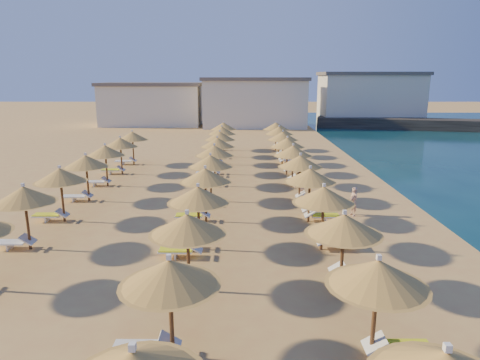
{
  "coord_description": "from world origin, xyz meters",
  "views": [
    {
      "loc": [
        -0.35,
        -21.18,
        7.4
      ],
      "look_at": [
        -0.45,
        4.0,
        1.3
      ],
      "focal_mm": 32.0,
      "sensor_mm": 36.0,
      "label": 1
    }
  ],
  "objects_px": {
    "jetty": "(424,124)",
    "parasol_row_west": "(210,162)",
    "beachgoer_a": "(353,201)",
    "parasol_row_east": "(300,162)",
    "beachgoer_b": "(300,186)"
  },
  "relations": [
    {
      "from": "parasol_row_west",
      "to": "beachgoer_a",
      "type": "height_order",
      "value": "parasol_row_west"
    },
    {
      "from": "jetty",
      "to": "parasol_row_east",
      "type": "relative_size",
      "value": 0.75
    },
    {
      "from": "jetty",
      "to": "parasol_row_west",
      "type": "relative_size",
      "value": 0.75
    },
    {
      "from": "jetty",
      "to": "beachgoer_b",
      "type": "bearing_deg",
      "value": -108.84
    },
    {
      "from": "parasol_row_west",
      "to": "jetty",
      "type": "bearing_deg",
      "value": 52.55
    },
    {
      "from": "parasol_row_east",
      "to": "jetty",
      "type": "bearing_deg",
      "value": 58.23
    },
    {
      "from": "parasol_row_east",
      "to": "parasol_row_west",
      "type": "bearing_deg",
      "value": 180.0
    },
    {
      "from": "jetty",
      "to": "beachgoer_a",
      "type": "xyz_separation_m",
      "value": [
        -20.04,
        -39.24,
        0.05
      ]
    },
    {
      "from": "parasol_row_east",
      "to": "parasol_row_west",
      "type": "height_order",
      "value": "same"
    },
    {
      "from": "jetty",
      "to": "beachgoer_a",
      "type": "relative_size",
      "value": 18.83
    },
    {
      "from": "beachgoer_b",
      "to": "jetty",
      "type": "bearing_deg",
      "value": 130.89
    },
    {
      "from": "beachgoer_a",
      "to": "beachgoer_b",
      "type": "distance_m",
      "value": 3.95
    },
    {
      "from": "jetty",
      "to": "parasol_row_west",
      "type": "distance_m",
      "value": 46.07
    },
    {
      "from": "parasol_row_west",
      "to": "beachgoer_b",
      "type": "xyz_separation_m",
      "value": [
        5.42,
        0.35,
        -1.57
      ]
    },
    {
      "from": "parasol_row_west",
      "to": "parasol_row_east",
      "type": "bearing_deg",
      "value": 0.0
    }
  ]
}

